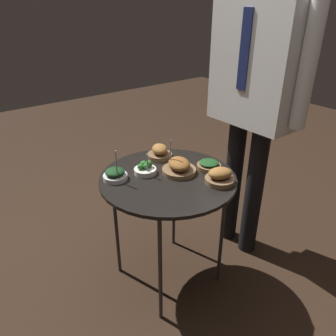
{
  "coord_description": "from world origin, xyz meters",
  "views": [
    {
      "loc": [
        1.15,
        -0.89,
        1.48
      ],
      "look_at": [
        0.0,
        0.0,
        0.72
      ],
      "focal_mm": 35.0,
      "sensor_mm": 36.0,
      "label": 1
    }
  ],
  "objects_px": {
    "serving_cart": "(168,184)",
    "bowl_spinach_front_right": "(209,165)",
    "bowl_roast_mid_left": "(220,177)",
    "bowl_roast_front_left": "(160,152)",
    "bowl_roast_mid_right": "(179,167)",
    "bowl_spinach_near_rim": "(115,175)",
    "bowl_broccoli_center": "(145,169)",
    "waiter_figure": "(256,80)"
  },
  "relations": [
    {
      "from": "serving_cart",
      "to": "bowl_spinach_front_right",
      "type": "relative_size",
      "value": 5.46
    },
    {
      "from": "bowl_roast_mid_left",
      "to": "bowl_roast_front_left",
      "type": "distance_m",
      "value": 0.41
    },
    {
      "from": "serving_cart",
      "to": "bowl_roast_mid_left",
      "type": "bearing_deg",
      "value": 38.99
    },
    {
      "from": "bowl_roast_mid_left",
      "to": "bowl_spinach_front_right",
      "type": "height_order",
      "value": "bowl_roast_mid_left"
    },
    {
      "from": "bowl_roast_mid_right",
      "to": "bowl_roast_front_left",
      "type": "height_order",
      "value": "bowl_roast_mid_right"
    },
    {
      "from": "bowl_spinach_front_right",
      "to": "bowl_roast_mid_right",
      "type": "bearing_deg",
      "value": -112.24
    },
    {
      "from": "bowl_roast_mid_left",
      "to": "bowl_spinach_near_rim",
      "type": "distance_m",
      "value": 0.52
    },
    {
      "from": "bowl_broccoli_center",
      "to": "bowl_spinach_front_right",
      "type": "height_order",
      "value": "bowl_broccoli_center"
    },
    {
      "from": "bowl_roast_mid_left",
      "to": "waiter_figure",
      "type": "distance_m",
      "value": 0.58
    },
    {
      "from": "bowl_spinach_front_right",
      "to": "bowl_roast_mid_left",
      "type": "bearing_deg",
      "value": -23.36
    },
    {
      "from": "bowl_roast_front_left",
      "to": "waiter_figure",
      "type": "relative_size",
      "value": 0.08
    },
    {
      "from": "serving_cart",
      "to": "waiter_figure",
      "type": "height_order",
      "value": "waiter_figure"
    },
    {
      "from": "bowl_broccoli_center",
      "to": "waiter_figure",
      "type": "distance_m",
      "value": 0.76
    },
    {
      "from": "bowl_roast_front_left",
      "to": "waiter_figure",
      "type": "distance_m",
      "value": 0.65
    },
    {
      "from": "bowl_spinach_near_rim",
      "to": "bowl_roast_front_left",
      "type": "xyz_separation_m",
      "value": [
        -0.07,
        0.32,
        0.01
      ]
    },
    {
      "from": "bowl_roast_mid_left",
      "to": "bowl_broccoli_center",
      "type": "bearing_deg",
      "value": -142.82
    },
    {
      "from": "bowl_broccoli_center",
      "to": "bowl_spinach_front_right",
      "type": "bearing_deg",
      "value": 60.02
    },
    {
      "from": "bowl_broccoli_center",
      "to": "bowl_spinach_near_rim",
      "type": "bearing_deg",
      "value": -103.5
    },
    {
      "from": "waiter_figure",
      "to": "serving_cart",
      "type": "bearing_deg",
      "value": -94.13
    },
    {
      "from": "bowl_spinach_near_rim",
      "to": "waiter_figure",
      "type": "xyz_separation_m",
      "value": [
        0.18,
        0.79,
        0.39
      ]
    },
    {
      "from": "bowl_spinach_near_rim",
      "to": "waiter_figure",
      "type": "distance_m",
      "value": 0.9
    },
    {
      "from": "bowl_roast_mid_left",
      "to": "waiter_figure",
      "type": "xyz_separation_m",
      "value": [
        -0.16,
        0.4,
        0.39
      ]
    },
    {
      "from": "waiter_figure",
      "to": "bowl_spinach_front_right",
      "type": "bearing_deg",
      "value": -86.01
    },
    {
      "from": "bowl_broccoli_center",
      "to": "bowl_roast_front_left",
      "type": "relative_size",
      "value": 0.88
    },
    {
      "from": "waiter_figure",
      "to": "bowl_spinach_near_rim",
      "type": "bearing_deg",
      "value": -102.96
    },
    {
      "from": "bowl_roast_mid_right",
      "to": "serving_cart",
      "type": "bearing_deg",
      "value": -92.31
    },
    {
      "from": "bowl_roast_mid_left",
      "to": "bowl_spinach_near_rim",
      "type": "bearing_deg",
      "value": -131.52
    },
    {
      "from": "serving_cart",
      "to": "bowl_roast_front_left",
      "type": "bearing_deg",
      "value": 153.86
    },
    {
      "from": "bowl_roast_mid_right",
      "to": "bowl_spinach_near_rim",
      "type": "height_order",
      "value": "bowl_roast_mid_right"
    },
    {
      "from": "bowl_roast_mid_right",
      "to": "bowl_roast_mid_left",
      "type": "bearing_deg",
      "value": 24.64
    },
    {
      "from": "bowl_roast_front_left",
      "to": "waiter_figure",
      "type": "bearing_deg",
      "value": 61.93
    },
    {
      "from": "serving_cart",
      "to": "bowl_broccoli_center",
      "type": "bearing_deg",
      "value": -146.61
    },
    {
      "from": "bowl_spinach_near_rim",
      "to": "bowl_roast_mid_right",
      "type": "bearing_deg",
      "value": 64.11
    },
    {
      "from": "bowl_broccoli_center",
      "to": "bowl_spinach_near_rim",
      "type": "xyz_separation_m",
      "value": [
        -0.04,
        -0.16,
        0.0
      ]
    },
    {
      "from": "serving_cart",
      "to": "bowl_roast_mid_left",
      "type": "relative_size",
      "value": 4.78
    },
    {
      "from": "bowl_spinach_front_right",
      "to": "waiter_figure",
      "type": "xyz_separation_m",
      "value": [
        -0.02,
        0.34,
        0.4
      ]
    },
    {
      "from": "serving_cart",
      "to": "bowl_roast_mid_left",
      "type": "xyz_separation_m",
      "value": [
        0.2,
        0.16,
        0.08
      ]
    },
    {
      "from": "bowl_roast_mid_right",
      "to": "bowl_spinach_front_right",
      "type": "bearing_deg",
      "value": 67.76
    },
    {
      "from": "bowl_broccoli_center",
      "to": "waiter_figure",
      "type": "bearing_deg",
      "value": 77.17
    },
    {
      "from": "bowl_spinach_front_right",
      "to": "serving_cart",
      "type": "bearing_deg",
      "value": -106.15
    },
    {
      "from": "bowl_roast_mid_right",
      "to": "waiter_figure",
      "type": "bearing_deg",
      "value": 85.61
    },
    {
      "from": "bowl_roast_mid_right",
      "to": "bowl_spinach_front_right",
      "type": "xyz_separation_m",
      "value": [
        0.06,
        0.15,
        -0.01
      ]
    }
  ]
}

